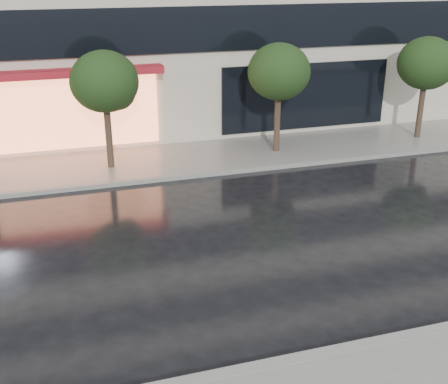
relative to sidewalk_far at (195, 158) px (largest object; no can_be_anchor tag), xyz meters
name	(u,v)px	position (x,y,z in m)	size (l,w,h in m)	color
ground	(325,321)	(0.00, -10.25, -0.06)	(120.00, 120.00, 0.00)	black
sidewalk_far	(195,158)	(0.00, 0.00, 0.00)	(60.00, 3.50, 0.12)	slate
curb_near	(350,349)	(0.00, -11.25, 0.01)	(60.00, 0.25, 0.14)	gray
curb_far	(208,174)	(0.00, -1.75, 0.01)	(60.00, 0.25, 0.14)	gray
tree_mid_west	(106,84)	(-2.94, -0.22, 2.86)	(2.20, 2.20, 3.99)	#33261C
tree_mid_east	(280,74)	(3.06, -0.22, 2.86)	(2.20, 2.20, 3.99)	#33261C
tree_far_east	(427,65)	(9.06, -0.22, 2.86)	(2.20, 2.20, 3.99)	#33261C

